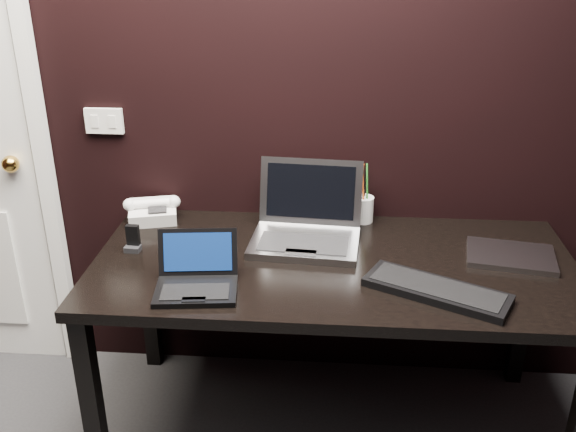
# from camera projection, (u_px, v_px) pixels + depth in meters

# --- Properties ---
(wall_back) EXTENTS (4.00, 0.00, 4.00)m
(wall_back) POSITION_uv_depth(u_px,v_px,m) (260.00, 77.00, 2.42)
(wall_back) COLOR black
(wall_back) RESTS_ON ground
(wall_switch) EXTENTS (0.15, 0.02, 0.10)m
(wall_switch) POSITION_uv_depth(u_px,v_px,m) (104.00, 121.00, 2.52)
(wall_switch) COLOR silver
(wall_switch) RESTS_ON wall_back
(desk) EXTENTS (1.70, 0.80, 0.74)m
(desk) POSITION_uv_depth(u_px,v_px,m) (333.00, 280.00, 2.29)
(desk) COLOR black
(desk) RESTS_ON ground
(netbook) EXTENTS (0.29, 0.26, 0.17)m
(netbook) POSITION_uv_depth(u_px,v_px,m) (197.00, 279.00, 2.08)
(netbook) COLOR black
(netbook) RESTS_ON desk
(silver_laptop) EXTENTS (0.42, 0.38, 0.27)m
(silver_laptop) POSITION_uv_depth(u_px,v_px,m) (306.00, 228.00, 2.39)
(silver_laptop) COLOR #9C9DA2
(silver_laptop) RESTS_ON desk
(ext_keyboard) EXTENTS (0.48, 0.35, 0.03)m
(ext_keyboard) POSITION_uv_depth(u_px,v_px,m) (437.00, 290.00, 2.05)
(ext_keyboard) COLOR black
(ext_keyboard) RESTS_ON desk
(closed_laptop) EXTENTS (0.33, 0.26, 0.02)m
(closed_laptop) POSITION_uv_depth(u_px,v_px,m) (511.00, 256.00, 2.28)
(closed_laptop) COLOR #9F9FA4
(closed_laptop) RESTS_ON desk
(desk_phone) EXTENTS (0.23, 0.21, 0.11)m
(desk_phone) POSITION_uv_depth(u_px,v_px,m) (153.00, 211.00, 2.56)
(desk_phone) COLOR silver
(desk_phone) RESTS_ON desk
(mobile_phone) EXTENTS (0.06, 0.05, 0.10)m
(mobile_phone) POSITION_uv_depth(u_px,v_px,m) (133.00, 241.00, 2.33)
(mobile_phone) COLOR black
(mobile_phone) RESTS_ON desk
(pen_cup) EXTENTS (0.09, 0.09, 0.24)m
(pen_cup) POSITION_uv_depth(u_px,v_px,m) (363.00, 208.00, 2.55)
(pen_cup) COLOR white
(pen_cup) RESTS_ON desk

